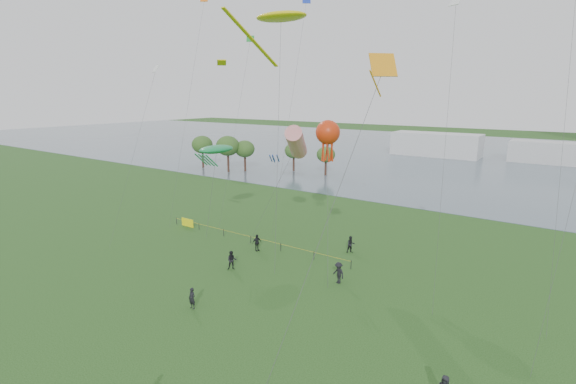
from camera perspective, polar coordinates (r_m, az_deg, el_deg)
The scene contains 17 objects.
ground_plane at distance 29.73m, azimuth -11.76°, elevation -18.94°, with size 400.00×400.00×0.00m, color #193D13.
lake at distance 119.43m, azimuth 25.67°, elevation 4.30°, with size 400.00×120.00×0.08m, color slate.
pavilion_left at distance 116.75m, azimuth 19.57°, elevation 6.14°, with size 22.00×8.00×6.00m, color silver.
pavilion_right at distance 115.75m, azimuth 32.45°, elevation 4.55°, with size 18.00×7.00×5.00m, color silver.
trees at distance 87.73m, azimuth -5.72°, elevation 6.01°, with size 30.65×13.18×7.52m.
fence at distance 49.42m, azimuth -10.58°, elevation -4.90°, with size 24.07×0.07×1.05m.
spectator_a at distance 39.01m, azimuth -7.69°, elevation -9.24°, with size 0.87×0.68×1.78m, color black.
spectator_b at distance 36.26m, azimuth 6.92°, elevation -10.91°, with size 1.21×0.70×1.88m, color black.
spectator_c at distance 43.20m, azimuth -4.28°, elevation -6.92°, with size 1.03×0.43×1.75m, color black.
spectator_f at distance 32.95m, azimuth -12.99°, elevation -13.99°, with size 0.60×0.39×1.65m, color black.
spectator_g at distance 43.05m, azimuth 8.59°, elevation -7.11°, with size 0.85×0.66×1.75m, color black.
kite_stingray at distance 41.28m, azimuth -1.06°, elevation 22.77°, with size 5.63×10.11×23.06m.
kite_windsock at distance 41.76m, azimuth 1.13°, elevation 6.76°, with size 6.46×5.02×12.91m.
kite_creature at distance 46.86m, azimuth -9.80°, elevation 5.75°, with size 2.56×4.80×10.27m.
kite_octopus at distance 41.83m, azimuth 5.47°, elevation 8.05°, with size 6.21×9.46×13.27m.
kite_delta at distance 23.33m, azimuth 12.06°, elevation 14.54°, with size 2.87×9.83×17.85m.
small_kites at distance 41.55m, azimuth 4.62°, elevation 22.95°, with size 40.54×13.12×10.00m.
Camera 1 is at (18.81, -16.90, 15.64)m, focal length 26.00 mm.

